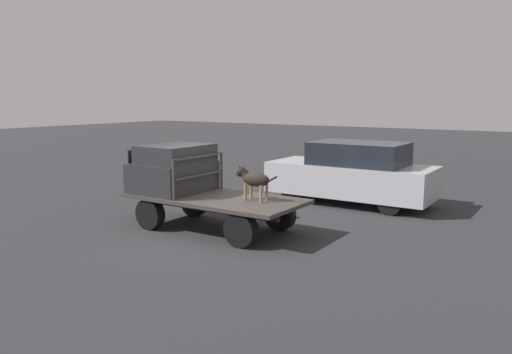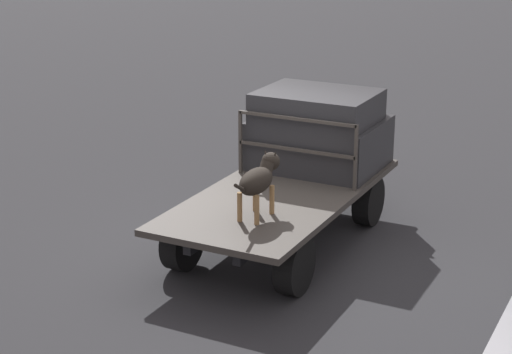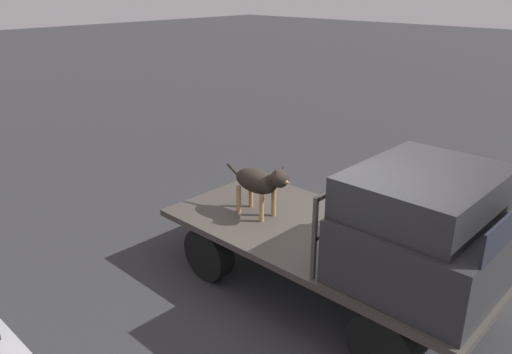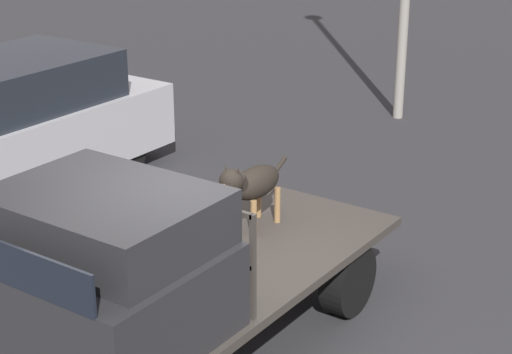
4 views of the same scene
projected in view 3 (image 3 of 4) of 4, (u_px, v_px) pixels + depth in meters
The scene contains 5 objects.
ground_plane at pixel (323, 290), 6.10m from camera, with size 80.00×80.00×0.00m, color #2D2D30.
flatbed_truck at pixel (325, 250), 5.90m from camera, with size 3.97×1.83×0.75m.
truck_cab at pixel (428, 228), 4.88m from camera, with size 1.43×1.71×1.09m.
truck_headboard at pixel (362, 201), 5.34m from camera, with size 0.04×1.71×0.88m.
dog at pixel (261, 182), 6.15m from camera, with size 1.06×0.30×0.73m.
Camera 3 is at (2.96, -4.32, 3.50)m, focal length 35.00 mm.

